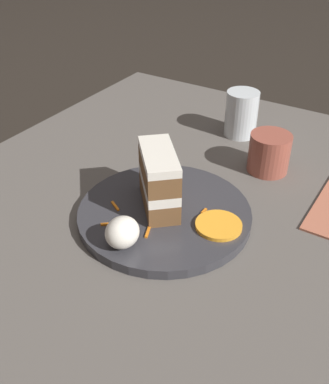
{
  "coord_description": "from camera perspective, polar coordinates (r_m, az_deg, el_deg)",
  "views": [
    {
      "loc": [
        0.51,
        0.29,
        0.49
      ],
      "look_at": [
        0.01,
        -0.02,
        0.08
      ],
      "focal_mm": 42.0,
      "sensor_mm": 36.0,
      "label": 1
    }
  ],
  "objects": [
    {
      "name": "orange_garnish",
      "position": [
        0.71,
        7.06,
        -4.0
      ],
      "size": [
        0.07,
        0.07,
        0.01
      ],
      "primitive_type": "cylinder",
      "color": "orange",
      "rests_on": "plate"
    },
    {
      "name": "coffee_mug",
      "position": [
        0.87,
        13.18,
        5.04
      ],
      "size": [
        0.08,
        0.08,
        0.07
      ],
      "color": "#994C3D",
      "rests_on": "dining_table"
    },
    {
      "name": "carrot_shreds_scatter",
      "position": [
        0.73,
        -3.18,
        -2.39
      ],
      "size": [
        0.17,
        0.15,
        0.0
      ],
      "color": "orange",
      "rests_on": "plate"
    },
    {
      "name": "plate",
      "position": [
        0.74,
        0.0,
        -2.77
      ],
      "size": [
        0.28,
        0.28,
        0.02
      ],
      "primitive_type": "cylinder",
      "color": "#333338",
      "rests_on": "dining_table"
    },
    {
      "name": "drinking_glass",
      "position": [
        0.99,
        9.7,
        9.41
      ],
      "size": [
        0.07,
        0.07,
        0.1
      ],
      "color": "silver",
      "rests_on": "dining_table"
    },
    {
      "name": "dining_table",
      "position": [
        0.75,
        1.87,
        -4.62
      ],
      "size": [
        1.08,
        0.92,
        0.03
      ],
      "primitive_type": "cube",
      "color": "#56514C",
      "rests_on": "ground"
    },
    {
      "name": "cream_dollop",
      "position": [
        0.66,
        -5.38,
        -5.12
      ],
      "size": [
        0.05,
        0.05,
        0.05
      ],
      "primitive_type": "ellipsoid",
      "color": "white",
      "rests_on": "plate"
    },
    {
      "name": "ground_plane",
      "position": [
        0.76,
        1.85,
        -5.59
      ],
      "size": [
        6.0,
        6.0,
        0.0
      ],
      "primitive_type": "plane",
      "color": "black",
      "rests_on": "ground"
    },
    {
      "name": "cake_slice",
      "position": [
        0.72,
        -0.64,
        1.64
      ],
      "size": [
        0.12,
        0.12,
        0.1
      ],
      "rotation": [
        0.0,
        0.0,
        5.44
      ],
      "color": "brown",
      "rests_on": "plate"
    }
  ]
}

